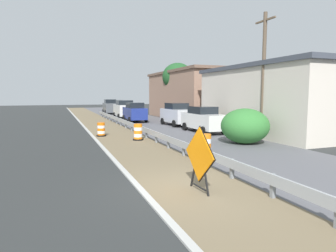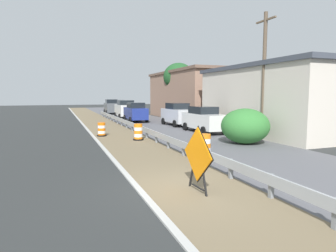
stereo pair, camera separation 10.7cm
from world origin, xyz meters
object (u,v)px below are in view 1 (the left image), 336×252
at_px(traffic_barrel_mid, 101,130).
at_px(car_trailing_near_lane, 177,114).
at_px(traffic_barrel_close, 138,133).
at_px(car_mid_far_lane, 118,105).
at_px(warning_sign_diamond, 199,157).
at_px(car_trailing_far_lane, 135,112).
at_px(car_distant_a, 203,119).
at_px(car_lead_near_lane, 124,109).
at_px(utility_pole_near, 263,75).
at_px(car_lead_far_lane, 110,107).
at_px(traffic_barrel_nearest, 205,146).

height_order(traffic_barrel_mid, car_trailing_near_lane, car_trailing_near_lane).
height_order(traffic_barrel_close, car_mid_far_lane, car_mid_far_lane).
xyz_separation_m(warning_sign_diamond, car_trailing_far_lane, (3.96, 23.05, -0.03)).
bearing_deg(traffic_barrel_mid, car_distant_a, -4.10).
distance_m(traffic_barrel_mid, car_trailing_far_lane, 11.20).
bearing_deg(traffic_barrel_close, car_mid_far_lane, 80.58).
height_order(car_lead_near_lane, utility_pole_near, utility_pole_near).
xyz_separation_m(traffic_barrel_close, car_distant_a, (5.82, 2.12, 0.53)).
xyz_separation_m(car_lead_far_lane, car_mid_far_lane, (3.36, 10.67, -0.13)).
relative_size(car_trailing_near_lane, car_distant_a, 0.89).
bearing_deg(traffic_barrel_mid, car_lead_near_lane, 71.81).
bearing_deg(car_trailing_near_lane, warning_sign_diamond, -23.01).
distance_m(warning_sign_diamond, car_distant_a, 14.19).
xyz_separation_m(traffic_barrel_mid, car_mid_far_lane, (8.10, 34.37, 0.53)).
bearing_deg(car_distant_a, warning_sign_diamond, -28.89).
relative_size(traffic_barrel_mid, utility_pole_near, 0.12).
xyz_separation_m(traffic_barrel_close, utility_pole_near, (7.57, -2.62, 3.70)).
bearing_deg(car_trailing_far_lane, traffic_barrel_nearest, 176.33).
distance_m(traffic_barrel_nearest, utility_pole_near, 7.77).
height_order(traffic_barrel_close, traffic_barrel_mid, traffic_barrel_close).
bearing_deg(car_lead_near_lane, car_trailing_near_lane, -165.13).
relative_size(car_mid_far_lane, utility_pole_near, 0.59).
relative_size(car_lead_near_lane, car_trailing_near_lane, 1.03).
xyz_separation_m(traffic_barrel_close, car_lead_near_lane, (3.12, 18.10, 0.63)).
xyz_separation_m(traffic_barrel_close, traffic_barrel_mid, (-1.95, 2.68, -0.04)).
xyz_separation_m(car_lead_far_lane, car_trailing_far_lane, (0.27, -13.70, -0.06)).
distance_m(traffic_barrel_close, car_distant_a, 6.22).
distance_m(car_distant_a, utility_pole_near, 5.97).
xyz_separation_m(warning_sign_diamond, traffic_barrel_mid, (-1.04, 13.05, -0.64)).
distance_m(car_mid_far_lane, car_trailing_far_lane, 24.56).
relative_size(car_lead_near_lane, car_lead_far_lane, 1.07).
distance_m(warning_sign_diamond, car_mid_far_lane, 47.94).
distance_m(car_lead_far_lane, car_mid_far_lane, 11.19).
bearing_deg(car_lead_far_lane, car_trailing_near_lane, -169.07).
bearing_deg(car_lead_near_lane, traffic_barrel_nearest, 176.86).
distance_m(car_trailing_near_lane, car_lead_far_lane, 19.14).
xyz_separation_m(traffic_barrel_mid, car_lead_near_lane, (5.07, 15.42, 0.68)).
height_order(warning_sign_diamond, car_distant_a, warning_sign_diamond).
bearing_deg(utility_pole_near, traffic_barrel_close, 160.91).
height_order(warning_sign_diamond, traffic_barrel_close, warning_sign_diamond).
xyz_separation_m(traffic_barrel_nearest, car_mid_far_lane, (4.52, 43.05, 0.48)).
relative_size(warning_sign_diamond, utility_pole_near, 0.25).
height_order(traffic_barrel_mid, car_lead_near_lane, car_lead_near_lane).
bearing_deg(car_lead_far_lane, traffic_barrel_nearest, 179.65).
height_order(car_trailing_far_lane, utility_pole_near, utility_pole_near).
relative_size(traffic_barrel_nearest, car_mid_far_lane, 0.23).
xyz_separation_m(traffic_barrel_nearest, car_trailing_near_lane, (4.23, 13.48, 0.58)).
bearing_deg(car_trailing_far_lane, car_lead_near_lane, 0.04).
bearing_deg(car_trailing_far_lane, car_lead_far_lane, 1.83).
bearing_deg(car_mid_far_lane, traffic_barrel_nearest, -4.85).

